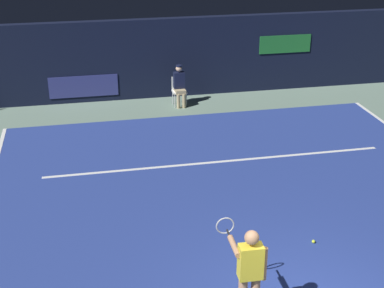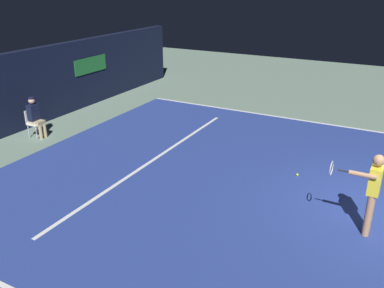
% 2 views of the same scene
% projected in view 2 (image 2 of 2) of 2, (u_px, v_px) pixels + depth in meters
% --- Properties ---
extents(ground_plane, '(34.99, 34.99, 0.00)m').
position_uv_depth(ground_plane, '(211.00, 174.00, 10.90)').
color(ground_plane, slate).
extents(court_surface, '(11.09, 10.40, 0.01)m').
position_uv_depth(court_surface, '(211.00, 174.00, 10.90)').
color(court_surface, navy).
rests_on(court_surface, ground).
extents(line_sideline_left, '(0.10, 10.40, 0.01)m').
position_uv_depth(line_sideline_left, '(275.00, 116.00, 15.39)').
color(line_sideline_left, white).
rests_on(line_sideline_left, court_surface).
extents(line_service, '(8.65, 0.10, 0.01)m').
position_uv_depth(line_service, '(153.00, 160.00, 11.69)').
color(line_service, white).
rests_on(line_service, court_surface).
extents(back_wall, '(18.07, 0.33, 2.60)m').
position_uv_depth(back_wall, '(14.00, 93.00, 13.56)').
color(back_wall, black).
rests_on(back_wall, ground).
extents(tennis_player, '(0.60, 0.93, 1.73)m').
position_uv_depth(tennis_player, '(372.00, 190.00, 8.03)').
color(tennis_player, tan).
rests_on(tennis_player, ground).
extents(line_judge_on_chair, '(0.45, 0.54, 1.32)m').
position_uv_depth(line_judge_on_chair, '(35.00, 117.00, 13.18)').
color(line_judge_on_chair, white).
rests_on(line_judge_on_chair, ground).
extents(tennis_ball, '(0.07, 0.07, 0.07)m').
position_uv_depth(tennis_ball, '(297.00, 175.00, 10.76)').
color(tennis_ball, '#CCE033').
rests_on(tennis_ball, court_surface).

